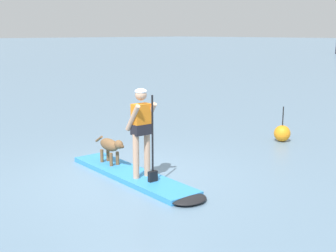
{
  "coord_description": "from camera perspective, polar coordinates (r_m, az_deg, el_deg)",
  "views": [
    {
      "loc": [
        6.8,
        -5.38,
        2.84
      ],
      "look_at": [
        0.0,
        1.0,
        0.9
      ],
      "focal_mm": 48.6,
      "sensor_mm": 36.0,
      "label": 1
    }
  ],
  "objects": [
    {
      "name": "person_paddler",
      "position": [
        8.55,
        -3.31,
        -0.06
      ],
      "size": [
        0.62,
        0.5,
        1.71
      ],
      "color": "tan",
      "rests_on": "paddleboard"
    },
    {
      "name": "dog",
      "position": [
        9.61,
        -7.23,
        -2.51
      ],
      "size": [
        1.09,
        0.27,
        0.58
      ],
      "color": "brown",
      "rests_on": "paddleboard"
    },
    {
      "name": "marker_buoy",
      "position": [
        12.33,
        14.12,
        -0.89
      ],
      "size": [
        0.43,
        0.43,
        0.93
      ],
      "color": "orange",
      "rests_on": "ground_plane"
    },
    {
      "name": "ground_plane",
      "position": [
        9.13,
        -4.61,
        -6.42
      ],
      "size": [
        400.0,
        400.0,
        0.0
      ],
      "primitive_type": "plane",
      "color": "slate"
    },
    {
      "name": "paddleboard",
      "position": [
        8.93,
        -3.78,
        -6.48
      ],
      "size": [
        3.74,
        0.98,
        0.1
      ],
      "color": "#338CD8",
      "rests_on": "ground_plane"
    }
  ]
}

